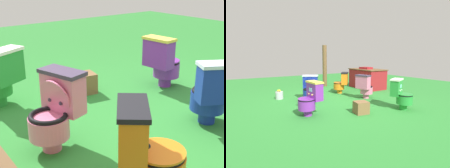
# 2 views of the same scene
# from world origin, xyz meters

# --- Properties ---
(ground) EXTENTS (14.00, 14.00, 0.00)m
(ground) POSITION_xyz_m (0.00, 0.00, 0.00)
(ground) COLOR #2D8433
(toilet_blue) EXTENTS (0.63, 0.60, 0.73)m
(toilet_blue) POSITION_xyz_m (-0.40, -0.53, 0.37)
(toilet_blue) COLOR #192D9E
(toilet_blue) RESTS_ON ground
(toilet_pink) EXTENTS (0.52, 0.58, 0.73)m
(toilet_pink) POSITION_xyz_m (0.23, 0.96, 0.37)
(toilet_pink) COLOR pink
(toilet_pink) RESTS_ON ground
(toilet_orange) EXTENTS (0.62, 0.64, 0.73)m
(toilet_orange) POSITION_xyz_m (-0.78, 0.78, 0.37)
(toilet_orange) COLOR orange
(toilet_orange) RESTS_ON ground
(toilet_purple) EXTENTS (0.45, 0.53, 0.73)m
(toilet_purple) POSITION_xyz_m (0.73, -0.99, 0.37)
(toilet_purple) COLOR purple
(toilet_purple) RESTS_ON ground
(toilet_green) EXTENTS (0.62, 0.57, 0.73)m
(toilet_green) POSITION_xyz_m (1.46, 1.02, 0.37)
(toilet_green) COLOR green
(toilet_green) RESTS_ON ground
(small_crate) EXTENTS (0.31, 0.34, 0.27)m
(small_crate) POSITION_xyz_m (1.23, -0.00, 0.13)
(small_crate) COLOR brown
(small_crate) RESTS_ON ground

